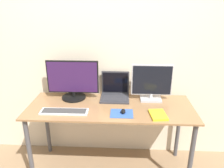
{
  "coord_description": "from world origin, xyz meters",
  "views": [
    {
      "loc": [
        0.12,
        -1.65,
        1.76
      ],
      "look_at": [
        0.01,
        0.41,
        0.97
      ],
      "focal_mm": 35.0,
      "sensor_mm": 36.0,
      "label": 1
    }
  ],
  "objects_px": {
    "monitor_right": "(152,83)",
    "mouse": "(123,111)",
    "keyboard": "(64,111)",
    "laptop": "(115,91)",
    "book": "(158,115)",
    "monitor_left": "(73,81)"
  },
  "relations": [
    {
      "from": "monitor_right",
      "to": "mouse",
      "type": "bearing_deg",
      "value": -132.21
    },
    {
      "from": "keyboard",
      "to": "laptop",
      "type": "bearing_deg",
      "value": 39.22
    },
    {
      "from": "laptop",
      "to": "book",
      "type": "distance_m",
      "value": 0.58
    },
    {
      "from": "mouse",
      "to": "monitor_left",
      "type": "bearing_deg",
      "value": 149.11
    },
    {
      "from": "monitor_right",
      "to": "mouse",
      "type": "xyz_separation_m",
      "value": [
        -0.29,
        -0.32,
        -0.17
      ]
    },
    {
      "from": "monitor_left",
      "to": "mouse",
      "type": "bearing_deg",
      "value": -30.89
    },
    {
      "from": "monitor_right",
      "to": "book",
      "type": "bearing_deg",
      "value": -85.13
    },
    {
      "from": "monitor_left",
      "to": "keyboard",
      "type": "xyz_separation_m",
      "value": [
        -0.02,
        -0.33,
        -0.19
      ]
    },
    {
      "from": "book",
      "to": "laptop",
      "type": "bearing_deg",
      "value": 135.9
    },
    {
      "from": "laptop",
      "to": "book",
      "type": "height_order",
      "value": "laptop"
    },
    {
      "from": "keyboard",
      "to": "book",
      "type": "xyz_separation_m",
      "value": [
        0.88,
        -0.02,
        0.0
      ]
    },
    {
      "from": "monitor_right",
      "to": "laptop",
      "type": "bearing_deg",
      "value": 172.32
    },
    {
      "from": "monitor_left",
      "to": "laptop",
      "type": "height_order",
      "value": "monitor_left"
    },
    {
      "from": "monitor_left",
      "to": "laptop",
      "type": "bearing_deg",
      "value": 6.64
    },
    {
      "from": "monitor_left",
      "to": "keyboard",
      "type": "height_order",
      "value": "monitor_left"
    },
    {
      "from": "monitor_left",
      "to": "laptop",
      "type": "distance_m",
      "value": 0.47
    },
    {
      "from": "keyboard",
      "to": "mouse",
      "type": "relative_size",
      "value": 6.47
    },
    {
      "from": "monitor_left",
      "to": "keyboard",
      "type": "bearing_deg",
      "value": -93.69
    },
    {
      "from": "mouse",
      "to": "book",
      "type": "relative_size",
      "value": 0.33
    },
    {
      "from": "monitor_left",
      "to": "monitor_right",
      "type": "height_order",
      "value": "monitor_left"
    },
    {
      "from": "laptop",
      "to": "book",
      "type": "relative_size",
      "value": 1.42
    },
    {
      "from": "laptop",
      "to": "keyboard",
      "type": "bearing_deg",
      "value": -140.78
    }
  ]
}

